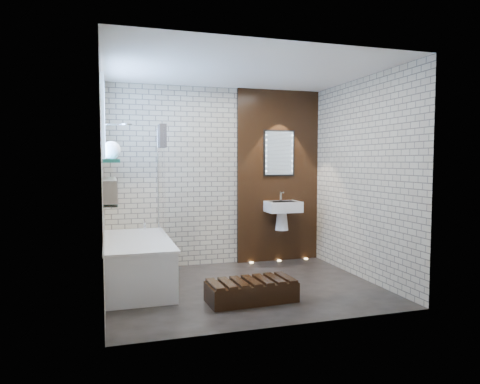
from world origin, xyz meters
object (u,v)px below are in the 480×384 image
object	(u,v)px
bathtub	(137,262)
washbasin	(283,211)
walnut_step	(251,292)
bath_screen	(161,180)
led_mirror	(279,153)

from	to	relation	value
bathtub	washbasin	distance (m)	2.32
washbasin	walnut_step	world-z (taller)	washbasin
bathtub	bath_screen	xyz separation A→B (m)	(0.35, 0.44, 0.99)
led_mirror	walnut_step	bearing A→B (deg)	-120.25
bathtub	walnut_step	size ratio (longest dim) A/B	1.81
bathtub	walnut_step	distance (m)	1.52
bathtub	bath_screen	distance (m)	1.14
bathtub	bath_screen	bearing A→B (deg)	51.10
bath_screen	bathtub	bearing A→B (deg)	-128.90
bath_screen	walnut_step	xyz separation A→B (m)	(0.79, -1.42, -1.17)
washbasin	led_mirror	world-z (taller)	led_mirror
bathtub	bath_screen	world-z (taller)	bath_screen
walnut_step	washbasin	bearing A→B (deg)	57.35
bathtub	led_mirror	xyz separation A→B (m)	(2.17, 0.78, 1.36)
led_mirror	walnut_step	size ratio (longest dim) A/B	0.73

